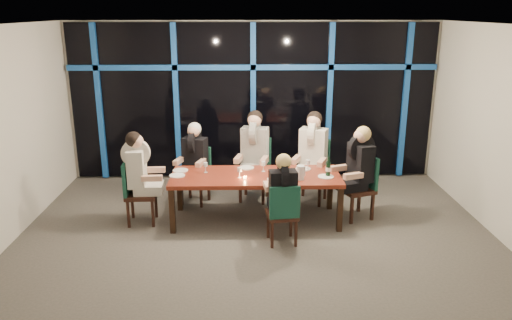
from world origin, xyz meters
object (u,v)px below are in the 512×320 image
(chair_far_left, at_px, (197,172))
(diner_far_right, at_px, (313,144))
(chair_far_mid, at_px, (255,165))
(chair_end_right, at_px, (362,183))
(diner_far_left, at_px, (194,152))
(diner_near_mid, at_px, (283,185))
(dining_table, at_px, (256,179))
(diner_end_left, at_px, (139,164))
(chair_end_left, at_px, (135,189))
(water_pitcher, at_px, (300,173))
(wine_bottle, at_px, (328,169))
(diner_end_right, at_px, (358,159))
(chair_far_right, at_px, (313,167))
(diner_far_mid, at_px, (254,143))
(chair_near_mid, at_px, (283,211))

(chair_far_left, distance_m, diner_far_right, 2.03)
(chair_far_mid, relative_size, chair_end_right, 1.05)
(diner_far_left, distance_m, diner_near_mid, 2.07)
(dining_table, relative_size, diner_end_left, 2.69)
(chair_end_left, xyz_separation_m, diner_far_right, (2.83, 0.84, 0.47))
(water_pitcher, bearing_deg, diner_near_mid, -119.10)
(wine_bottle, bearing_deg, diner_far_right, 97.80)
(chair_end_right, bearing_deg, diner_far_left, -124.36)
(dining_table, height_order, diner_near_mid, diner_near_mid)
(diner_end_right, bearing_deg, diner_near_mid, -75.68)
(dining_table, relative_size, wine_bottle, 8.20)
(chair_end_right, height_order, diner_end_left, diner_end_left)
(wine_bottle, bearing_deg, diner_end_right, 18.25)
(chair_far_right, bearing_deg, chair_far_mid, -163.79)
(diner_far_left, bearing_deg, chair_end_right, 3.23)
(dining_table, bearing_deg, diner_far_mid, 90.25)
(chair_near_mid, distance_m, wine_bottle, 1.13)
(diner_end_right, bearing_deg, chair_far_left, -127.11)
(chair_near_mid, bearing_deg, diner_near_mid, -90.00)
(chair_near_mid, xyz_separation_m, diner_near_mid, (-0.01, 0.08, 0.36))
(chair_end_left, bearing_deg, wine_bottle, -93.44)
(chair_far_mid, xyz_separation_m, chair_end_left, (-1.87, -1.03, -0.04))
(diner_far_mid, xyz_separation_m, diner_end_right, (1.60, -0.83, -0.05))
(diner_near_mid, bearing_deg, diner_far_right, -118.28)
(dining_table, xyz_separation_m, chair_end_right, (1.67, 0.09, -0.12))
(diner_end_left, relative_size, diner_end_right, 0.98)
(dining_table, distance_m, diner_near_mid, 0.89)
(chair_near_mid, bearing_deg, chair_far_right, -117.20)
(chair_far_mid, relative_size, chair_near_mid, 1.18)
(dining_table, relative_size, diner_far_mid, 2.50)
(chair_far_mid, distance_m, diner_end_left, 2.09)
(water_pitcher, bearing_deg, chair_far_mid, 117.81)
(chair_far_left, bearing_deg, chair_end_right, 1.56)
(chair_far_left, bearing_deg, diner_far_mid, 20.05)
(diner_far_mid, xyz_separation_m, diner_end_left, (-1.76, -0.94, -0.07))
(wine_bottle, bearing_deg, chair_far_mid, 135.07)
(chair_end_left, bearing_deg, chair_end_right, -90.16)
(chair_far_right, xyz_separation_m, diner_far_right, (-0.03, -0.08, 0.42))
(chair_end_right, distance_m, water_pitcher, 1.10)
(chair_far_right, distance_m, water_pitcher, 1.18)
(diner_far_mid, bearing_deg, dining_table, -75.96)
(chair_near_mid, bearing_deg, diner_far_mid, -84.94)
(chair_end_right, distance_m, diner_far_mid, 1.91)
(chair_end_right, bearing_deg, diner_end_right, -90.00)
(chair_far_right, distance_m, chair_end_left, 3.01)
(diner_far_left, height_order, diner_near_mid, diner_far_left)
(diner_far_right, height_order, wine_bottle, diner_far_right)
(chair_near_mid, relative_size, diner_end_left, 0.94)
(chair_end_left, relative_size, chair_end_right, 0.98)
(dining_table, bearing_deg, chair_end_right, 3.21)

